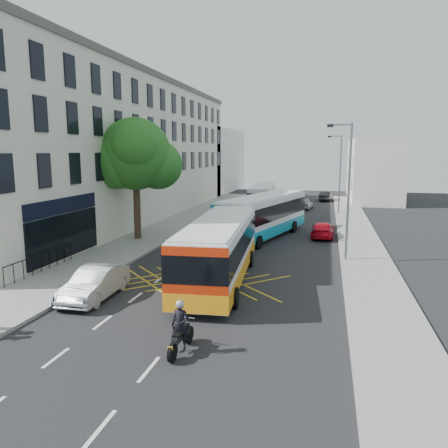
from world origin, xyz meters
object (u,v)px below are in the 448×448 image
Objects in this scene: lamp_far at (339,170)px; distant_car_dark at (326,196)px; street_tree at (135,155)px; motorbike at (181,328)px; bus_near at (219,249)px; distant_car_grey at (283,196)px; bus_mid at (264,216)px; red_hatchback at (323,230)px; lamp_near at (347,185)px; parked_car_silver at (95,283)px; distant_car_silver at (305,203)px; bus_far at (263,197)px; parked_car_blue at (86,286)px.

distant_car_dark is (-1.26, 12.82, -3.97)m from lamp_far.
motorbike is at bearing -61.41° from street_tree.
distant_car_grey is at bearing 86.38° from bus_near.
bus_mid is 4.70m from red_hatchback.
lamp_near is 0.68× the size of bus_mid.
distant_car_grey reaches higher than parked_car_silver.
distant_car_silver is at bearing 98.39° from lamp_near.
bus_near is 5.61× the size of motorbike.
lamp_far reaches higher than bus_mid.
bus_near is at bearing -77.20° from bus_mid.
distant_car_grey is (4.32, 40.21, 0.03)m from parked_car_silver.
lamp_near is at bearing -82.94° from distant_car_grey.
bus_near is 13.87m from red_hatchback.
distant_car_dark is at bearing 88.29° from motorbike.
distant_car_grey is (7.93, 27.75, -5.56)m from street_tree.
motorbike is at bearing -89.72° from bus_far.
parked_car_silver reaches higher than distant_car_dark.
lamp_far is 13.26m from distant_car_grey.
bus_near is (-6.31, -25.66, -2.95)m from lamp_far.
red_hatchback is at bearing 64.56° from bus_near.
bus_mid is 16.92m from parked_car_blue.
bus_near is 38.82m from distant_car_dark.
motorbike is 6.90m from parked_car_silver.
street_tree is 2.35× the size of distant_car_silver.
bus_mid reaches higher than red_hatchback.
red_hatchback is (-1.33, -12.76, -4.02)m from lamp_far.
bus_far is 2.61× the size of distant_car_dark.
street_tree is 33.22m from distant_car_dark.
street_tree is 0.75× the size of bus_mid.
distant_car_silver is at bearing 75.66° from parked_car_silver.
street_tree is 2.15× the size of red_hatchback.
lamp_far is 2.03× the size of distant_car_dark.
distant_car_silver is at bearing 23.46° from bus_far.
distant_car_silver is at bearing 90.42° from motorbike.
distant_car_silver is at bearing 81.84° from distant_car_dark.
distant_car_dark is at bearing -88.45° from red_hatchback.
parked_car_silver is 0.81× the size of distant_car_grey.
lamp_near reaches higher than bus_mid.
street_tree is at bearing 104.65° from parked_car_silver.
bus_mid reaches higher than parked_car_silver.
lamp_near is 1.52× the size of distant_car_grey.
parked_car_silver is at bearing 146.12° from motorbike.
distant_car_grey is at bearing 122.31° from lamp_far.
distant_car_dark is (5.04, 38.48, -1.02)m from bus_near.
bus_near is 1.11× the size of bus_far.
bus_near reaches higher than distant_car_silver.
street_tree reaches higher than bus_far.
bus_near reaches higher than parked_car_silver.
parked_car_silver is (-11.10, -29.49, -3.91)m from lamp_far.
distant_car_grey reaches higher than red_hatchback.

